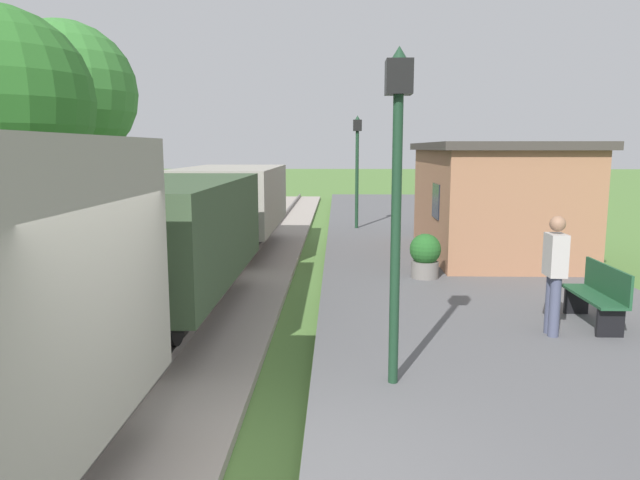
% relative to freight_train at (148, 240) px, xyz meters
% --- Properties ---
extents(freight_train, '(2.50, 19.40, 2.72)m').
position_rel_freight_train_xyz_m(freight_train, '(0.00, 0.00, 0.00)').
color(freight_train, gray).
rests_on(freight_train, rail_near).
extents(station_hut, '(3.50, 5.80, 2.78)m').
position_rel_freight_train_xyz_m(station_hut, '(6.80, 6.01, 0.15)').
color(station_hut, '#9E6B4C').
rests_on(station_hut, platform_slab).
extents(bench_near_hut, '(0.42, 1.50, 0.91)m').
position_rel_freight_train_xyz_m(bench_near_hut, '(6.83, -0.08, -0.78)').
color(bench_near_hut, '#1E4C2D').
rests_on(bench_near_hut, platform_slab).
extents(bench_down_platform, '(0.42, 1.50, 0.91)m').
position_rel_freight_train_xyz_m(bench_down_platform, '(6.83, 10.57, -0.78)').
color(bench_down_platform, '#1E4C2D').
rests_on(bench_down_platform, platform_slab).
extents(person_waiting, '(0.24, 0.38, 1.71)m').
position_rel_freight_train_xyz_m(person_waiting, '(5.97, -0.60, -0.32)').
color(person_waiting, '#474C66').
rests_on(person_waiting, platform_slab).
extents(potted_planter, '(0.64, 0.64, 0.92)m').
position_rel_freight_train_xyz_m(potted_planter, '(4.70, 3.12, -0.78)').
color(potted_planter, slate).
rests_on(potted_planter, platform_slab).
extents(lamp_post_near, '(0.28, 0.28, 3.70)m').
position_rel_freight_train_xyz_m(lamp_post_near, '(3.54, -2.40, 1.30)').
color(lamp_post_near, '#193823').
rests_on(lamp_post_near, platform_slab).
extents(lamp_post_far, '(0.28, 0.28, 3.70)m').
position_rel_freight_train_xyz_m(lamp_post_far, '(3.54, 10.76, 1.30)').
color(lamp_post_far, '#193823').
rests_on(lamp_post_far, platform_slab).
extents(tree_field_left, '(4.29, 4.29, 6.68)m').
position_rel_freight_train_xyz_m(tree_field_left, '(-5.35, 9.17, 3.02)').
color(tree_field_left, '#4C3823').
rests_on(tree_field_left, ground).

